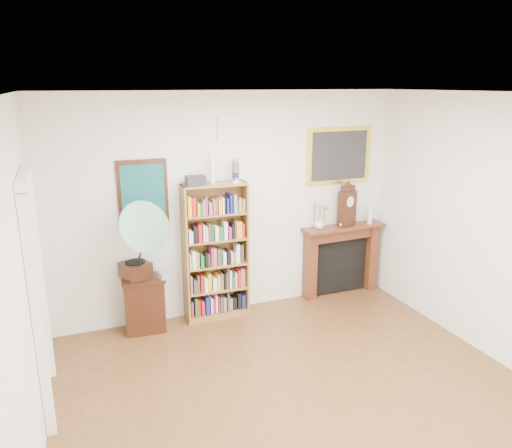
{
  "coord_description": "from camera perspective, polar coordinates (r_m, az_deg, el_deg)",
  "views": [
    {
      "loc": [
        -1.91,
        -3.27,
        2.88
      ],
      "look_at": [
        0.02,
        1.6,
        1.39
      ],
      "focal_mm": 35.0,
      "sensor_mm": 36.0,
      "label": 1
    }
  ],
  "objects": [
    {
      "name": "room",
      "position": [
        4.07,
        8.15,
        -5.68
      ],
      "size": [
        4.51,
        5.01,
        2.81
      ],
      "color": "#523018",
      "rests_on": "ground"
    },
    {
      "name": "door_casing",
      "position": [
        4.77,
        -23.84,
        -5.44
      ],
      "size": [
        0.08,
        1.02,
        2.17
      ],
      "color": "white",
      "rests_on": "left_wall"
    },
    {
      "name": "teal_poster",
      "position": [
        5.95,
        -12.79,
        3.48
      ],
      "size": [
        0.58,
        0.04,
        0.78
      ],
      "color": "black",
      "rests_on": "back_wall"
    },
    {
      "name": "small_picture",
      "position": [
        6.09,
        -3.24,
        10.8
      ],
      "size": [
        0.26,
        0.04,
        0.3
      ],
      "color": "white",
      "rests_on": "back_wall"
    },
    {
      "name": "gilt_painting",
      "position": [
        6.78,
        9.46,
        7.72
      ],
      "size": [
        0.95,
        0.04,
        0.75
      ],
      "color": "gold",
      "rests_on": "back_wall"
    },
    {
      "name": "bookshelf",
      "position": [
        6.16,
        -4.63,
        -2.35
      ],
      "size": [
        0.8,
        0.31,
        1.99
      ],
      "rotation": [
        0.0,
        0.0,
        -0.03
      ],
      "color": "brown",
      "rests_on": "floor"
    },
    {
      "name": "side_cabinet",
      "position": [
        6.17,
        -12.62,
        -8.91
      ],
      "size": [
        0.52,
        0.4,
        0.68
      ],
      "primitive_type": "cube",
      "rotation": [
        0.0,
        0.0,
        -0.08
      ],
      "color": "black",
      "rests_on": "floor"
    },
    {
      "name": "fireplace",
      "position": [
        7.07,
        9.64,
        -3.4
      ],
      "size": [
        1.2,
        0.33,
        1.0
      ],
      "rotation": [
        0.0,
        0.0,
        0.04
      ],
      "color": "#4C2711",
      "rests_on": "floor"
    },
    {
      "name": "gramophone",
      "position": [
        5.73,
        -13.65,
        -1.39
      ],
      "size": [
        0.82,
        0.91,
        0.98
      ],
      "rotation": [
        0.0,
        0.0,
        0.37
      ],
      "color": "black",
      "rests_on": "side_cabinet"
    },
    {
      "name": "cd_stack",
      "position": [
        5.96,
        -10.48,
        -5.74
      ],
      "size": [
        0.15,
        0.15,
        0.08
      ],
      "primitive_type": "cube",
      "rotation": [
        0.0,
        0.0,
        0.3
      ],
      "color": "#B6B4C1",
      "rests_on": "side_cabinet"
    },
    {
      "name": "mantel_clock",
      "position": [
        6.83,
        10.37,
        1.98
      ],
      "size": [
        0.27,
        0.21,
        0.56
      ],
      "rotation": [
        0.0,
        0.0,
        0.36
      ],
      "color": "black",
      "rests_on": "fireplace"
    },
    {
      "name": "flower_vase",
      "position": [
        6.7,
        7.25,
        0.06
      ],
      "size": [
        0.17,
        0.17,
        0.14
      ],
      "primitive_type": "imported",
      "rotation": [
        0.0,
        0.0,
        0.3
      ],
      "color": "white",
      "rests_on": "fireplace"
    },
    {
      "name": "teacup",
      "position": [
        6.83,
        9.83,
        -0.09
      ],
      "size": [
        0.09,
        0.09,
        0.06
      ],
      "primitive_type": "imported",
      "rotation": [
        0.0,
        0.0,
        -0.05
      ],
      "color": "silver",
      "rests_on": "fireplace"
    },
    {
      "name": "bottle_left",
      "position": [
        7.05,
        12.91,
        0.99
      ],
      "size": [
        0.07,
        0.07,
        0.24
      ],
      "primitive_type": "cylinder",
      "color": "silver",
      "rests_on": "fireplace"
    },
    {
      "name": "bottle_right",
      "position": [
        7.14,
        12.93,
        1.0
      ],
      "size": [
        0.06,
        0.06,
        0.2
      ],
      "primitive_type": "cylinder",
      "color": "silver",
      "rests_on": "fireplace"
    }
  ]
}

